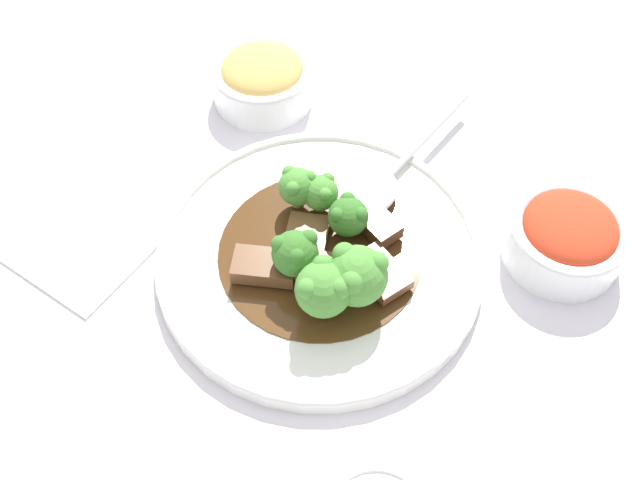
# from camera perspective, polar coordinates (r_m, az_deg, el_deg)

# --- Properties ---
(ground_plane) EXTENTS (4.00, 4.00, 0.00)m
(ground_plane) POSITION_cam_1_polar(r_m,az_deg,el_deg) (0.68, 0.00, -1.68)
(ground_plane) COLOR silver
(main_plate) EXTENTS (0.29, 0.29, 0.02)m
(main_plate) POSITION_cam_1_polar(r_m,az_deg,el_deg) (0.67, 0.00, -1.20)
(main_plate) COLOR white
(main_plate) RESTS_ON ground_plane
(beef_strip_0) EXTENTS (0.07, 0.05, 0.01)m
(beef_strip_0) POSITION_cam_1_polar(r_m,az_deg,el_deg) (0.65, 0.86, -2.12)
(beef_strip_0) COLOR brown
(beef_strip_0) RESTS_ON main_plate
(beef_strip_1) EXTENTS (0.05, 0.07, 0.01)m
(beef_strip_1) POSITION_cam_1_polar(r_m,az_deg,el_deg) (0.67, -0.98, 0.14)
(beef_strip_1) COLOR brown
(beef_strip_1) RESTS_ON main_plate
(beef_strip_2) EXTENTS (0.06, 0.05, 0.02)m
(beef_strip_2) POSITION_cam_1_polar(r_m,az_deg,el_deg) (0.65, -4.26, -2.02)
(beef_strip_2) COLOR brown
(beef_strip_2) RESTS_ON main_plate
(beef_strip_3) EXTENTS (0.06, 0.05, 0.01)m
(beef_strip_3) POSITION_cam_1_polar(r_m,az_deg,el_deg) (0.65, 4.67, -2.39)
(beef_strip_3) COLOR #56331E
(beef_strip_3) RESTS_ON main_plate
(beef_strip_4) EXTENTS (0.06, 0.04, 0.02)m
(beef_strip_4) POSITION_cam_1_polar(r_m,az_deg,el_deg) (0.67, 4.20, 1.38)
(beef_strip_4) COLOR #56331E
(beef_strip_4) RESTS_ON main_plate
(broccoli_floret_0) EXTENTS (0.05, 0.05, 0.06)m
(broccoli_floret_0) POSITION_cam_1_polar(r_m,az_deg,el_deg) (0.60, 0.26, -3.73)
(broccoli_floret_0) COLOR #7FA84C
(broccoli_floret_0) RESTS_ON main_plate
(broccoli_floret_1) EXTENTS (0.05, 0.05, 0.06)m
(broccoli_floret_1) POSITION_cam_1_polar(r_m,az_deg,el_deg) (0.61, 2.84, -2.68)
(broccoli_floret_1) COLOR #7FA84C
(broccoli_floret_1) RESTS_ON main_plate
(broccoli_floret_2) EXTENTS (0.04, 0.04, 0.05)m
(broccoli_floret_2) POSITION_cam_1_polar(r_m,az_deg,el_deg) (0.62, -1.91, -1.01)
(broccoli_floret_2) COLOR #8EB756
(broccoli_floret_2) RESTS_ON main_plate
(broccoli_floret_3) EXTENTS (0.04, 0.04, 0.04)m
(broccoli_floret_3) POSITION_cam_1_polar(r_m,az_deg,el_deg) (0.66, 2.16, 1.84)
(broccoli_floret_3) COLOR #7FA84C
(broccoli_floret_3) RESTS_ON main_plate
(broccoli_floret_4) EXTENTS (0.04, 0.04, 0.04)m
(broccoli_floret_4) POSITION_cam_1_polar(r_m,az_deg,el_deg) (0.68, -1.72, 4.14)
(broccoli_floret_4) COLOR #7FA84C
(broccoli_floret_4) RESTS_ON main_plate
(broccoli_floret_5) EXTENTS (0.03, 0.03, 0.04)m
(broccoli_floret_5) POSITION_cam_1_polar(r_m,az_deg,el_deg) (0.68, 0.02, 3.67)
(broccoli_floret_5) COLOR #8EB756
(broccoli_floret_5) RESTS_ON main_plate
(serving_spoon) EXTENTS (0.06, 0.21, 0.01)m
(serving_spoon) POSITION_cam_1_polar(r_m,az_deg,el_deg) (0.70, 4.41, 4.15)
(serving_spoon) COLOR silver
(serving_spoon) RESTS_ON main_plate
(side_bowl_kimchi) EXTENTS (0.11, 0.11, 0.06)m
(side_bowl_kimchi) POSITION_cam_1_polar(r_m,az_deg,el_deg) (0.70, 18.27, 0.25)
(side_bowl_kimchi) COLOR white
(side_bowl_kimchi) RESTS_ON ground_plane
(side_bowl_appetizer) EXTENTS (0.11, 0.11, 0.05)m
(side_bowl_appetizer) POSITION_cam_1_polar(r_m,az_deg,el_deg) (0.80, -4.39, 12.17)
(side_bowl_appetizer) COLOR white
(side_bowl_appetizer) RESTS_ON ground_plane
(paper_napkin) EXTENTS (0.12, 0.11, 0.01)m
(paper_napkin) POSITION_cam_1_polar(r_m,az_deg,el_deg) (0.72, -17.71, -0.69)
(paper_napkin) COLOR silver
(paper_napkin) RESTS_ON ground_plane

